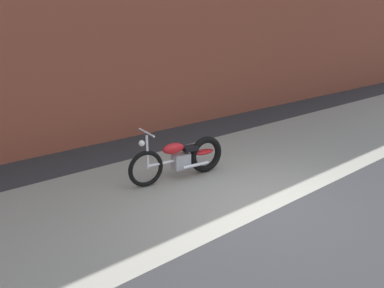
# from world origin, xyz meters

# --- Properties ---
(ground_plane) EXTENTS (80.00, 80.00, 0.00)m
(ground_plane) POSITION_xyz_m (0.00, 0.00, 0.00)
(ground_plane) COLOR #2D2D30
(sidewalk_slab) EXTENTS (36.00, 3.50, 0.01)m
(sidewalk_slab) POSITION_xyz_m (0.00, 1.75, 0.00)
(sidewalk_slab) COLOR gray
(sidewalk_slab) RESTS_ON ground
(brick_building_wall) EXTENTS (36.00, 0.50, 4.67)m
(brick_building_wall) POSITION_xyz_m (0.00, 5.20, 2.34)
(brick_building_wall) COLOR brown
(brick_building_wall) RESTS_ON ground
(motorcycle_red) EXTENTS (2.00, 0.62, 1.03)m
(motorcycle_red) POSITION_xyz_m (-0.20, 1.97, 0.40)
(motorcycle_red) COLOR black
(motorcycle_red) RESTS_ON ground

